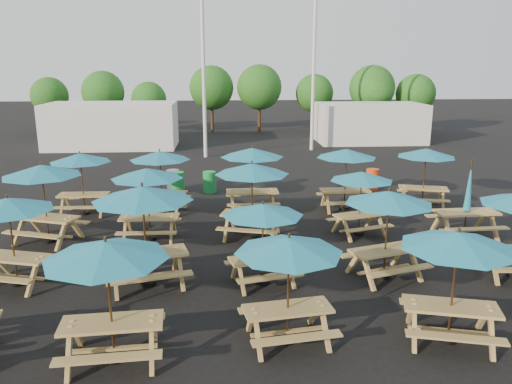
{
  "coord_description": "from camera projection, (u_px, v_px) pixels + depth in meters",
  "views": [
    {
      "loc": [
        -1.14,
        -14.36,
        5.2
      ],
      "look_at": [
        0.0,
        1.5,
        1.1
      ],
      "focal_mm": 35.0,
      "sensor_mm": 36.0,
      "label": 1
    }
  ],
  "objects": [
    {
      "name": "picnic_unit_11",
      "position": [
        252.0,
        156.0,
        17.54
      ],
      "size": [
        2.26,
        2.26,
        2.36
      ],
      "rotation": [
        0.0,
        0.0,
        0.01
      ],
      "color": "#A9894B",
      "rests_on": "ground"
    },
    {
      "name": "picnic_unit_4",
      "position": [
        106.0,
        257.0,
        8.54
      ],
      "size": [
        2.32,
        2.32,
        2.29
      ],
      "rotation": [
        0.0,
        0.0,
        0.07
      ],
      "color": "#A9894B",
      "rests_on": "ground"
    },
    {
      "name": "picnic_unit_15",
      "position": [
        346.0,
        156.0,
        17.83
      ],
      "size": [
        2.19,
        2.19,
        2.28
      ],
      "rotation": [
        0.0,
        0.0,
        0.02
      ],
      "color": "#A9894B",
      "rests_on": "ground"
    },
    {
      "name": "picnic_unit_8",
      "position": [
        289.0,
        251.0,
        9.17
      ],
      "size": [
        2.31,
        2.31,
        2.14
      ],
      "rotation": [
        0.0,
        0.0,
        0.15
      ],
      "color": "#A9894B",
      "rests_on": "ground"
    },
    {
      "name": "picnic_unit_9",
      "position": [
        263.0,
        214.0,
        11.73
      ],
      "size": [
        2.33,
        2.33,
        2.04
      ],
      "rotation": [
        0.0,
        0.0,
        0.23
      ],
      "color": "#A9894B",
      "rests_on": "ground"
    },
    {
      "name": "picnic_unit_12",
      "position": [
        458.0,
        246.0,
        9.17
      ],
      "size": [
        2.6,
        2.6,
        2.24
      ],
      "rotation": [
        0.0,
        0.0,
        -0.26
      ],
      "color": "#A9894B",
      "rests_on": "ground"
    },
    {
      "name": "event_tent_1",
      "position": [
        369.0,
        123.0,
        33.9
      ],
      "size": [
        7.0,
        4.0,
        2.6
      ],
      "primitive_type": "cube",
      "color": "silver",
      "rests_on": "ground"
    },
    {
      "name": "waste_bin_2",
      "position": [
        210.0,
        182.0,
        20.71
      ],
      "size": [
        0.54,
        0.54,
        0.87
      ],
      "primitive_type": "cylinder",
      "color": "#198939",
      "rests_on": "ground"
    },
    {
      "name": "picnic_unit_6",
      "position": [
        147.0,
        177.0,
        14.69
      ],
      "size": [
        2.19,
        2.19,
        2.25
      ],
      "rotation": [
        0.0,
        0.0,
        -0.03
      ],
      "color": "#A9894B",
      "rests_on": "ground"
    },
    {
      "name": "tree_3",
      "position": [
        211.0,
        88.0,
        38.15
      ],
      "size": [
        3.36,
        3.36,
        5.09
      ],
      "color": "#382314",
      "rests_on": "ground"
    },
    {
      "name": "mast_1",
      "position": [
        314.0,
        50.0,
        29.52
      ],
      "size": [
        0.2,
        0.2,
        12.0
      ],
      "primitive_type": "cylinder",
      "color": "silver",
      "rests_on": "ground"
    },
    {
      "name": "tree_0",
      "position": [
        50.0,
        96.0,
        37.95
      ],
      "size": [
        2.8,
        2.8,
        4.24
      ],
      "color": "#382314",
      "rests_on": "ground"
    },
    {
      "name": "picnic_unit_2",
      "position": [
        42.0,
        174.0,
        14.47
      ],
      "size": [
        2.9,
        2.9,
        2.39
      ],
      "rotation": [
        0.0,
        0.0,
        -0.35
      ],
      "color": "#A9894B",
      "rests_on": "ground"
    },
    {
      "name": "tree_2",
      "position": [
        149.0,
        99.0,
        37.0
      ],
      "size": [
        2.59,
        2.59,
        3.93
      ],
      "color": "#382314",
      "rests_on": "ground"
    },
    {
      "name": "tree_6",
      "position": [
        372.0,
        88.0,
        37.22
      ],
      "size": [
        3.38,
        3.38,
        5.13
      ],
      "color": "#382314",
      "rests_on": "ground"
    },
    {
      "name": "waste_bin_1",
      "position": [
        178.0,
        182.0,
        20.64
      ],
      "size": [
        0.54,
        0.54,
        0.87
      ],
      "primitive_type": "cylinder",
      "color": "#198939",
      "rests_on": "ground"
    },
    {
      "name": "picnic_unit_5",
      "position": [
        143.0,
        199.0,
        11.55
      ],
      "size": [
        2.86,
        2.86,
        2.49
      ],
      "rotation": [
        0.0,
        0.0,
        0.25
      ],
      "color": "#A9894B",
      "rests_on": "ground"
    },
    {
      "name": "picnic_unit_7",
      "position": [
        160.0,
        159.0,
        17.55
      ],
      "size": [
        2.56,
        2.56,
        2.25
      ],
      "rotation": [
        0.0,
        0.0,
        -0.23
      ],
      "color": "#A9894B",
      "rests_on": "ground"
    },
    {
      "name": "event_tent_0",
      "position": [
        112.0,
        125.0,
        31.73
      ],
      "size": [
        8.0,
        4.0,
        2.8
      ],
      "primitive_type": "cube",
      "color": "silver",
      "rests_on": "ground"
    },
    {
      "name": "waste_bin_4",
      "position": [
        372.0,
        179.0,
        21.21
      ],
      "size": [
        0.54,
        0.54,
        0.87
      ],
      "primitive_type": "cylinder",
      "color": "#DC400C",
      "rests_on": "ground"
    },
    {
      "name": "picnic_unit_14",
      "position": [
        362.0,
        179.0,
        15.2
      ],
      "size": [
        2.43,
        2.43,
        2.04
      ],
      "rotation": [
        0.0,
        0.0,
        0.31
      ],
      "color": "#A9894B",
      "rests_on": "ground"
    },
    {
      "name": "picnic_unit_18",
      "position": [
        467.0,
        205.0,
        15.25
      ],
      "size": [
        1.96,
        1.73,
        2.42
      ],
      "rotation": [
        0.0,
        0.0,
        0.04
      ],
      "color": "#A9894B",
      "rests_on": "ground"
    },
    {
      "name": "tree_4",
      "position": [
        259.0,
        87.0,
        37.95
      ],
      "size": [
        3.41,
        3.41,
        5.17
      ],
      "color": "#382314",
      "rests_on": "ground"
    },
    {
      "name": "tree_1",
      "position": [
        103.0,
        92.0,
        36.87
      ],
      "size": [
        3.11,
        3.11,
        4.72
      ],
      "color": "#382314",
      "rests_on": "ground"
    },
    {
      "name": "mast_0",
      "position": [
        203.0,
        49.0,
        27.14
      ],
      "size": [
        0.2,
        0.2,
        12.0
      ],
      "primitive_type": "cylinder",
      "color": "silver",
      "rests_on": "ground"
    },
    {
      "name": "waste_bin_3",
      "position": [
        259.0,
        179.0,
        21.25
      ],
      "size": [
        0.54,
        0.54,
        0.87
      ],
      "primitive_type": "cylinder",
      "color": "gray",
      "rests_on": "ground"
    },
    {
      "name": "picnic_unit_3",
      "position": [
        80.0,
        161.0,
        17.3
      ],
      "size": [
        2.12,
        2.12,
        2.22
      ],
      "rotation": [
        0.0,
        0.0,
        -0.01
      ],
      "color": "#A9894B",
      "rests_on": "ground"
    },
    {
      "name": "picnic_unit_19",
      "position": [
        426.0,
        156.0,
        18.21
      ],
      "size": [
        2.59,
        2.59,
        2.23
      ],
      "rotation": [
        0.0,
        0.0,
        -0.27
      ],
      "color": "#A9894B",
      "rests_on": "ground"
    },
    {
      "name": "picnic_unit_1",
      "position": [
        8.0,
        209.0,
        11.63
      ],
      "size": [
        2.58,
        2.58,
        2.2
      ],
      "rotation": [
        0.0,
        0.0,
        -0.28
      ],
      "color": "#A9894B",
      "rests_on": "ground"
    },
    {
      "name": "ground",
      "position": [
        260.0,
        239.0,
        15.25
      ],
      "size": [
        120.0,
        120.0,
        0.0
      ],
      "primitive_type": "plane",
      "color": "black",
      "rests_on": "ground"
    },
    {
      "name": "tree_7",
      "position": [
        416.0,
        94.0,
        37.59
      ],
      "size": [
        2.95,
        2.95,
        4.48
      ],
      "color": "#382314",
      "rests_on": "ground"
    },
    {
      "name": "picnic_unit_10",
      "position": [
        252.0,
        173.0,
        14.84
      ],
      "size": [
        2.78,
        2.78,
        2.36
      ],
      "rotation": [
        0.0,
        0.0,
        -0.29
      ],
      "color": "#A9894B",
      "rests_on": "ground"
    },
    {
      "name": "picnic_unit_13",
      "position": [
        389.0,
        202.0,
        12.03
      ],
      "size": [
        2.68,
        2.68,
        2.26
      ],
      "rotation": [
        0.0,
        0.0,
        0.3
      ],
      "color": "#A9894B",
      "rests_on": "ground"
    },
    {
      "name": "waste_bin_0",
      "position": [
        173.0,
        180.0,
        21.04
      ],
      "size": [
        0.54,
        0.54,
        0.87
      ],
      "primitive_type": "cylinder",
      "color": "gray",
      "rests_on": "ground"
    },
    {
      "name": "tree_5",
      "position": [
        314.0,
        93.0,
        38.77
      ],
      "size": [
        2.94,
        2.94,
        4.45
      ],
      "color": "#382314",
      "rests_on": "ground"
    }
  ]
}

